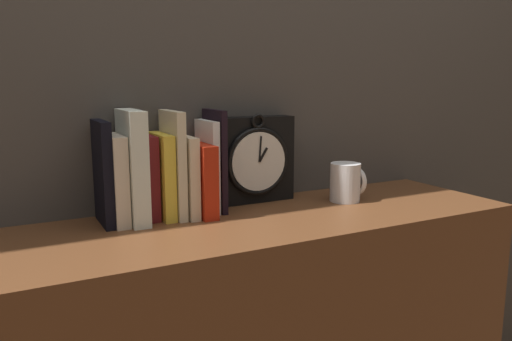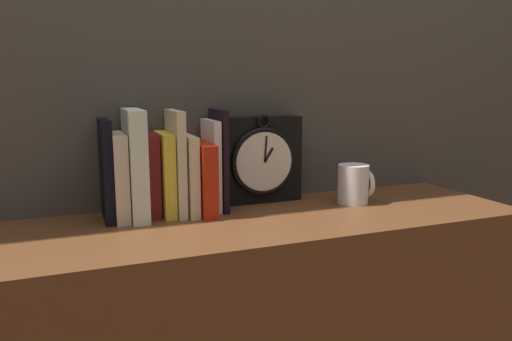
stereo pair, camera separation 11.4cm
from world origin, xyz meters
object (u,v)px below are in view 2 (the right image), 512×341
object	(u,v)px
book_slot5_cream	(176,163)
book_slot7_red	(202,178)
book_slot9_black	(219,160)
mug	(354,184)
clock	(260,160)
book_slot2_white	(135,165)
book_slot1_cream	(119,177)
book_slot6_cream	(188,174)
book_slot0_black	(106,170)
book_slot8_white	(211,165)
book_slot4_yellow	(165,174)
book_slot3_maroon	(151,175)

from	to	relation	value
book_slot5_cream	book_slot7_red	bearing A→B (deg)	-9.12
book_slot9_black	mug	world-z (taller)	book_slot9_black
clock	book_slot5_cream	size ratio (longest dim) A/B	0.94
book_slot2_white	mug	bearing A→B (deg)	-6.69
clock	book_slot1_cream	size ratio (longest dim) A/B	1.17
book_slot1_cream	book_slot6_cream	size ratio (longest dim) A/B	1.05
book_slot5_cream	book_slot9_black	distance (m)	0.11
book_slot0_black	book_slot5_cream	size ratio (longest dim) A/B	0.93
book_slot2_white	book_slot9_black	bearing A→B (deg)	3.45
book_slot1_cream	book_slot8_white	xyz separation A→B (m)	(0.22, 0.01, 0.01)
book_slot6_cream	book_slot2_white	bearing A→B (deg)	-179.77
book_slot2_white	book_slot4_yellow	xyz separation A→B (m)	(0.07, 0.01, -0.03)
book_slot6_cream	book_slot8_white	bearing A→B (deg)	11.94
book_slot4_yellow	book_slot2_white	bearing A→B (deg)	-173.50
book_slot0_black	book_slot7_red	size ratio (longest dim) A/B	1.35
book_slot4_yellow	book_slot8_white	distance (m)	0.12
book_slot0_black	book_slot7_red	world-z (taller)	book_slot0_black
book_slot0_black	book_slot7_red	bearing A→B (deg)	-4.00
book_slot4_yellow	book_slot6_cream	xyz separation A→B (m)	(0.05, -0.01, -0.00)
book_slot3_maroon	book_slot9_black	size ratio (longest dim) A/B	0.78
book_slot1_cream	mug	bearing A→B (deg)	-6.87
book_slot7_red	book_slot6_cream	bearing A→B (deg)	169.93
book_slot2_white	book_slot4_yellow	size ratio (longest dim) A/B	1.29
clock	book_slot4_yellow	xyz separation A→B (m)	(-0.26, -0.03, -0.01)
book_slot3_maroon	book_slot6_cream	distance (m)	0.09
book_slot0_black	book_slot1_cream	size ratio (longest dim) A/B	1.16
book_slot5_cream	book_slot6_cream	bearing A→B (deg)	-7.90
book_slot5_cream	mug	world-z (taller)	book_slot5_cream
book_slot7_red	mug	bearing A→B (deg)	-8.51
book_slot9_black	book_slot6_cream	bearing A→B (deg)	-171.85
book_slot3_maroon	book_slot4_yellow	distance (m)	0.03
book_slot0_black	book_slot8_white	bearing A→B (deg)	0.92
book_slot5_cream	book_slot1_cream	bearing A→B (deg)	179.11
book_slot3_maroon	book_slot5_cream	xyz separation A→B (m)	(0.06, -0.01, 0.03)
book_slot2_white	book_slot1_cream	bearing A→B (deg)	170.47
book_slot3_maroon	mug	size ratio (longest dim) A/B	1.90
clock	book_slot4_yellow	bearing A→B (deg)	-172.48
book_slot1_cream	book_slot5_cream	xyz separation A→B (m)	(0.13, -0.00, 0.02)
book_slot2_white	book_slot9_black	size ratio (longest dim) A/B	1.02
book_slot8_white	book_slot9_black	world-z (taller)	book_slot9_black
book_slot1_cream	book_slot9_black	bearing A→B (deg)	1.44
book_slot0_black	book_slot7_red	xyz separation A→B (m)	(0.22, -0.02, -0.03)
book_slot2_white	book_slot7_red	xyz separation A→B (m)	(0.16, -0.01, -0.04)
book_slot1_cream	book_slot6_cream	bearing A→B (deg)	-2.07
book_slot1_cream	book_slot8_white	world-z (taller)	book_slot8_white
book_slot4_yellow	book_slot7_red	distance (m)	0.09
clock	book_slot2_white	bearing A→B (deg)	-172.70
mug	book_slot2_white	bearing A→B (deg)	173.31
book_slot3_maroon	book_slot6_cream	bearing A→B (deg)	-11.13
book_slot3_maroon	book_slot1_cream	bearing A→B (deg)	-171.70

